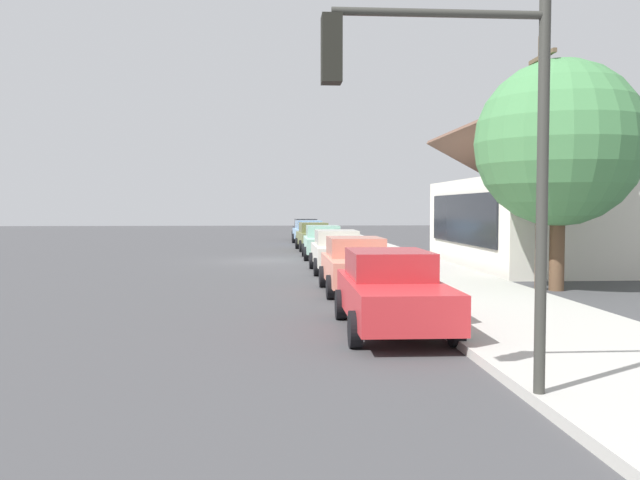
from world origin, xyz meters
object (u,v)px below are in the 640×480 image
car_seafoam (323,242)px  shade_tree (559,144)px  car_ivory (337,251)px  fire_hydrant_red (332,237)px  car_cherry (391,290)px  traffic_light_main (458,123)px  car_charcoal (306,229)px  utility_pole_wooden (541,158)px  car_olive (314,236)px  car_coral (356,264)px  car_skyblue (309,232)px

car_seafoam → shade_tree: (12.97, 6.01, 3.54)m
car_seafoam → car_ivory: 6.78m
fire_hydrant_red → car_cherry: bearing=-2.8°
traffic_light_main → fire_hydrant_red: size_ratio=7.32×
car_seafoam → car_charcoal: bearing=-179.7°
car_ivory → utility_pole_wooden: size_ratio=0.61×
car_ivory → car_olive: bearing=-179.7°
utility_pole_wooden → fire_hydrant_red: size_ratio=10.56×
car_coral → utility_pole_wooden: (-0.06, 5.49, 3.11)m
car_seafoam → fire_hydrant_red: size_ratio=6.32×
car_cherry → traffic_light_main: 5.79m
car_ivory → car_coral: size_ratio=1.04×
car_skyblue → traffic_light_main: (36.75, -0.12, 2.67)m
car_ivory → utility_pole_wooden: (6.08, 5.47, 3.11)m
car_seafoam → car_skyblue: bearing=-179.4°
car_cherry → utility_pole_wooden: (-6.13, 5.55, 3.11)m
car_charcoal → car_ivory: (25.55, -0.04, -0.00)m
car_ivory → utility_pole_wooden: bearing=41.8°
car_skyblue → car_cherry: 31.61m
car_olive → car_coral: bearing=-2.4°
car_seafoam → shade_tree: bearing=25.4°
car_coral → car_cherry: bearing=-0.7°
car_seafoam → traffic_light_main: 24.28m
car_skyblue → shade_tree: 26.53m
car_charcoal → car_coral: 31.69m
car_charcoal → car_skyblue: bearing=-3.2°
car_skyblue → shade_tree: bearing=10.1°
utility_pole_wooden → car_ivory: bearing=-138.0°
car_skyblue → car_olive: same height
car_ivory → traffic_light_main: 17.56m
car_seafoam → fire_hydrant_red: bearing=173.7°
car_charcoal → car_olive: same height
car_ivory → fire_hydrant_red: (-19.40, 1.47, -0.32)m
car_skyblue → car_olive: 6.36m
car_coral → traffic_light_main: traffic_light_main is taller
car_coral → utility_pole_wooden: bearing=90.5°
shade_tree → car_ivory: bearing=-136.1°
car_coral → fire_hydrant_red: 25.59m
car_skyblue → car_seafoam: (12.62, 0.02, -0.00)m
car_skyblue → car_charcoal: bearing=175.9°
car_cherry → traffic_light_main: bearing=-0.4°
car_ivory → car_coral: (6.14, -0.02, -0.00)m
car_olive → fire_hydrant_red: car_olive is taller
car_cherry → car_skyblue: bearing=-179.2°
car_olive → utility_pole_wooden: size_ratio=0.61×
car_ivory → car_coral: same height
car_charcoal → traffic_light_main: 42.99m
traffic_light_main → shade_tree: bearing=151.1°
car_skyblue → car_olive: size_ratio=1.10×
shade_tree → traffic_light_main: shade_tree is taller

